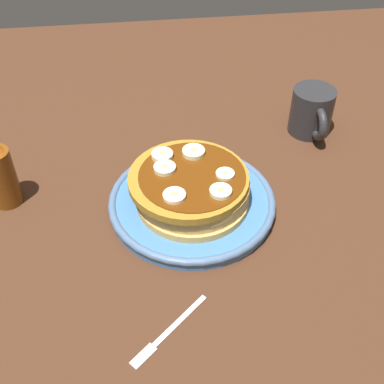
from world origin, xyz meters
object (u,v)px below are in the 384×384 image
banana_slice_0 (225,174)px  banana_slice_2 (165,168)px  pancake_stack (191,188)px  banana_slice_5 (162,155)px  syrup_bottle (0,174)px  banana_slice_1 (174,196)px  coffee_mug (312,112)px  banana_slice_4 (194,152)px  fork (166,334)px  banana_slice_3 (221,192)px  plate (192,202)px

banana_slice_0 → banana_slice_2: (-2.37, -8.69, 0.11)cm
pancake_stack → banana_slice_2: (-1.83, -3.75, 2.66)cm
banana_slice_5 → syrup_bottle: size_ratio=0.27×
banana_slice_1 → coffee_mug: size_ratio=0.30×
banana_slice_5 → syrup_bottle: syrup_bottle is taller
banana_slice_2 → banana_slice_4: (-3.28, 4.75, 0.03)cm
banana_slice_4 → syrup_bottle: (-0.17, -29.42, -1.33)cm
banana_slice_5 → fork: banana_slice_5 is taller
banana_slice_3 → banana_slice_2: bearing=-129.7°
banana_slice_0 → banana_slice_5: size_ratio=0.83×
banana_slice_2 → banana_slice_5: (-3.05, -0.11, 0.06)cm
coffee_mug → syrup_bottle: 54.02cm
plate → syrup_bottle: 29.34cm
banana_slice_0 → banana_slice_4: size_ratio=0.79×
pancake_stack → fork: pancake_stack is taller
banana_slice_1 → syrup_bottle: size_ratio=0.26×
banana_slice_0 → fork: (21.16, -10.86, -6.56)cm
plate → pancake_stack: pancake_stack is taller
banana_slice_0 → banana_slice_1: bearing=-64.6°
fork → syrup_bottle: size_ratio=0.83×
pancake_stack → syrup_bottle: syrup_bottle is taller
banana_slice_1 → banana_slice_2: size_ratio=0.98×
plate → banana_slice_2: bearing=-114.1°
banana_slice_0 → banana_slice_3: 3.98cm
banana_slice_3 → fork: (17.41, -9.54, -6.67)cm
pancake_stack → banana_slice_0: banana_slice_0 is taller
banana_slice_1 → coffee_mug: bearing=128.6°
banana_slice_1 → banana_slice_2: (-6.10, -0.81, 0.04)cm
fork → syrup_bottle: bearing=-140.2°
banana_slice_3 → banana_slice_4: size_ratio=0.90×
banana_slice_1 → banana_slice_3: same height
fork → banana_slice_0: bearing=152.8°
pancake_stack → banana_slice_5: size_ratio=5.57×
banana_slice_1 → banana_slice_4: (-9.39, 3.94, 0.07)cm
banana_slice_1 → banana_slice_3: size_ratio=1.02×
banana_slice_4 → banana_slice_5: same height
coffee_mug → pancake_stack: bearing=-54.3°
banana_slice_1 → plate: bearing=145.1°
banana_slice_2 → pancake_stack: bearing=64.0°
banana_slice_2 → fork: banana_slice_2 is taller
plate → coffee_mug: bearing=125.6°
coffee_mug → syrup_bottle: (12.10, -52.64, 1.24)cm
pancake_stack → coffee_mug: 29.81cm
plate → banana_slice_2: 7.15cm
banana_slice_4 → banana_slice_5: (0.24, -4.86, 0.03)cm
plate → banana_slice_0: banana_slice_0 is taller
banana_slice_4 → banana_slice_5: bearing=-87.2°
banana_slice_3 → syrup_bottle: syrup_bottle is taller
banana_slice_5 → plate: bearing=39.8°
syrup_bottle → fork: bearing=39.8°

